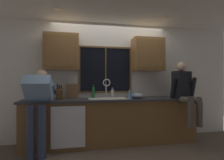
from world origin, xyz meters
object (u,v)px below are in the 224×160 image
at_px(mixing_bowl, 137,96).
at_px(bottle_tall_clear, 112,93).
at_px(person_standing, 39,101).
at_px(cutting_board, 72,91).
at_px(bottle_green_glass, 93,92).
at_px(person_sitting_on_counter, 185,89).
at_px(soap_dispenser, 129,95).
at_px(knife_block, 59,94).

relative_size(mixing_bowl, bottle_tall_clear, 1.11).
xyz_separation_m(person_standing, cutting_board, (0.55, 0.50, 0.13)).
height_order(mixing_bowl, bottle_green_glass, bottle_green_glass).
relative_size(cutting_board, bottle_green_glass, 1.05).
relative_size(person_sitting_on_counter, soap_dispenser, 6.78).
distance_m(knife_block, bottle_tall_clear, 1.10).
height_order(person_standing, soap_dispenser, person_standing).
bearing_deg(soap_dispenser, person_sitting_on_counter, -4.62).
distance_m(cutting_board, soap_dispenser, 1.20).
distance_m(soap_dispenser, bottle_green_glass, 0.77).
bearing_deg(cutting_board, soap_dispenser, -19.33).
distance_m(person_standing, mixing_bowl, 1.87).
relative_size(cutting_board, mixing_bowl, 1.23).
distance_m(person_standing, bottle_green_glass, 1.10).
relative_size(knife_block, cutting_board, 1.06).
bearing_deg(bottle_green_glass, bottle_tall_clear, 0.96).
bearing_deg(mixing_bowl, person_sitting_on_counter, -9.54).
distance_m(person_sitting_on_counter, knife_block, 2.52).
height_order(soap_dispenser, bottle_green_glass, bottle_green_glass).
distance_m(cutting_board, bottle_green_glass, 0.45).
bearing_deg(bottle_green_glass, person_sitting_on_counter, -13.76).
xyz_separation_m(soap_dispenser, bottle_tall_clear, (-0.27, 0.36, 0.02)).
relative_size(person_standing, bottle_tall_clear, 6.73).
xyz_separation_m(person_sitting_on_counter, knife_block, (-2.50, 0.27, -0.08)).
bearing_deg(bottle_tall_clear, soap_dispenser, -52.89).
relative_size(cutting_board, bottle_tall_clear, 1.37).
height_order(cutting_board, soap_dispenser, cutting_board).
distance_m(mixing_bowl, soap_dispenser, 0.20).
bearing_deg(person_sitting_on_counter, mixing_bowl, 170.46).
relative_size(soap_dispenser, bottle_green_glass, 0.64).
distance_m(person_standing, person_sitting_on_counter, 2.83).
xyz_separation_m(person_standing, person_sitting_on_counter, (2.82, 0.01, 0.17)).
height_order(person_standing, cutting_board, person_standing).
bearing_deg(cutting_board, mixing_bowl, -13.96).
distance_m(knife_block, cutting_board, 0.32).
height_order(person_sitting_on_counter, knife_block, person_sitting_on_counter).
bearing_deg(soap_dispenser, bottle_green_glass, 152.54).
bearing_deg(soap_dispenser, knife_block, 172.59).
bearing_deg(cutting_board, bottle_green_glass, -5.13).
xyz_separation_m(person_sitting_on_counter, bottle_green_glass, (-1.83, 0.45, -0.06)).
xyz_separation_m(cutting_board, bottle_green_glass, (0.44, -0.04, -0.03)).
bearing_deg(bottle_green_glass, person_standing, -155.00).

